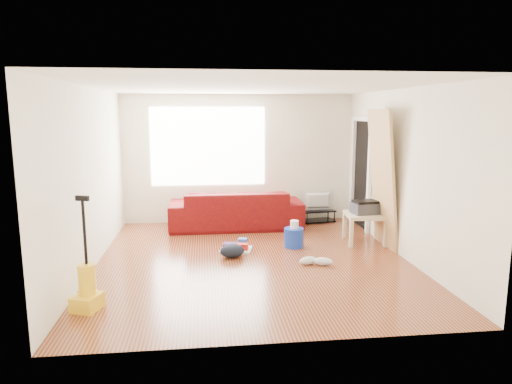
{
  "coord_description": "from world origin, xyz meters",
  "views": [
    {
      "loc": [
        -0.7,
        -6.44,
        2.14
      ],
      "look_at": [
        0.12,
        0.6,
        0.91
      ],
      "focal_mm": 32.0,
      "sensor_mm": 36.0,
      "label": 1
    }
  ],
  "objects": [
    {
      "name": "toilet_paper",
      "position": [
        0.74,
        0.58,
        0.22
      ],
      "size": [
        0.13,
        0.13,
        0.12
      ],
      "primitive_type": "cylinder",
      "color": "white",
      "rests_on": "bucket"
    },
    {
      "name": "room",
      "position": [
        0.07,
        0.15,
        1.25
      ],
      "size": [
        4.51,
        5.01,
        2.51
      ],
      "color": "#4E210D",
      "rests_on": "ground"
    },
    {
      "name": "vacuum",
      "position": [
        -2.0,
        -1.5,
        0.23
      ],
      "size": [
        0.35,
        0.37,
        1.26
      ],
      "rotation": [
        0.0,
        0.0,
        -0.35
      ],
      "color": "yellow",
      "rests_on": "ground"
    },
    {
      "name": "door_panel",
      "position": [
        2.13,
        0.46,
        0.0
      ],
      "size": [
        0.27,
        0.88,
        2.2
      ],
      "primitive_type": "cube",
      "rotation": [
        0.0,
        -0.1,
        0.0
      ],
      "color": "tan",
      "rests_on": "ground"
    },
    {
      "name": "bucket",
      "position": [
        0.73,
        0.57,
        0.0
      ],
      "size": [
        0.4,
        0.4,
        0.31
      ],
      "primitive_type": "cylinder",
      "rotation": [
        0.0,
        0.0,
        0.36
      ],
      "color": "#1534A7",
      "rests_on": "ground"
    },
    {
      "name": "backpack",
      "position": [
        -0.3,
        0.14,
        0.0
      ],
      "size": [
        0.41,
        0.35,
        0.2
      ],
      "primitive_type": "ellipsoid",
      "rotation": [
        0.0,
        0.0,
        0.16
      ],
      "color": "black",
      "rests_on": "ground"
    },
    {
      "name": "tv",
      "position": [
        1.55,
        2.22,
        0.43
      ],
      "size": [
        0.64,
        0.08,
        0.37
      ],
      "primitive_type": "imported",
      "rotation": [
        0.0,
        0.0,
        3.14
      ],
      "color": "black",
      "rests_on": "tv_stand"
    },
    {
      "name": "side_table",
      "position": [
        1.95,
        0.69,
        0.42
      ],
      "size": [
        0.67,
        0.67,
        0.5
      ],
      "rotation": [
        0.0,
        0.0,
        -0.11
      ],
      "color": "tan",
      "rests_on": "ground"
    },
    {
      "name": "printer",
      "position": [
        1.95,
        0.69,
        0.6
      ],
      "size": [
        0.45,
        0.37,
        0.22
      ],
      "rotation": [
        0.0,
        0.0,
        0.12
      ],
      "color": "#2E2F37",
      "rests_on": "side_table"
    },
    {
      "name": "sofa",
      "position": [
        -0.11,
        1.95,
        0.0
      ],
      "size": [
        2.47,
        0.97,
        0.72
      ],
      "primitive_type": "imported",
      "rotation": [
        0.0,
        0.0,
        3.14
      ],
      "color": "#46010C",
      "rests_on": "ground"
    },
    {
      "name": "tv_stand",
      "position": [
        1.55,
        2.22,
        0.13
      ],
      "size": [
        0.69,
        0.46,
        0.24
      ],
      "rotation": [
        0.0,
        0.0,
        0.15
      ],
      "color": "black",
      "rests_on": "ground"
    },
    {
      "name": "cleaning_tray",
      "position": [
        -0.2,
        0.48,
        0.05
      ],
      "size": [
        0.55,
        0.48,
        0.17
      ],
      "rotation": [
        0.0,
        0.0,
        -0.24
      ],
      "color": "white",
      "rests_on": "ground"
    },
    {
      "name": "sneakers",
      "position": [
        0.86,
        -0.34,
        0.06
      ],
      "size": [
        0.5,
        0.26,
        0.11
      ],
      "rotation": [
        0.0,
        0.0,
        -0.09
      ],
      "color": "silver",
      "rests_on": "ground"
    }
  ]
}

